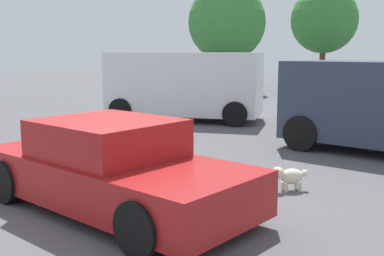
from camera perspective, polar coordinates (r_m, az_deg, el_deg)
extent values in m
plane|color=#515154|center=(7.18, -9.96, -8.85)|extent=(80.00, 80.00, 0.00)
cube|color=maroon|center=(6.74, -9.54, -5.98)|extent=(4.45, 2.28, 0.60)
cube|color=maroon|center=(6.69, -10.21, -1.19)|extent=(1.98, 1.83, 0.52)
cube|color=slate|center=(6.07, -5.17, -2.15)|extent=(0.25, 1.49, 0.44)
cube|color=slate|center=(7.36, -14.36, -0.39)|extent=(0.25, 1.49, 0.44)
cylinder|color=black|center=(6.41, 4.68, -7.97)|extent=(0.66, 0.30, 0.64)
cylinder|color=black|center=(5.23, -6.40, -12.03)|extent=(0.66, 0.30, 0.64)
cylinder|color=black|center=(8.36, -11.41, -4.03)|extent=(0.66, 0.30, 0.64)
cylinder|color=black|center=(7.50, -21.54, -6.05)|extent=(0.66, 0.30, 0.64)
ellipsoid|color=beige|center=(7.74, 12.01, -5.76)|extent=(0.44, 0.44, 0.25)
sphere|color=beige|center=(7.62, 10.39, -5.41)|extent=(0.20, 0.20, 0.20)
sphere|color=beige|center=(7.60, 9.90, -5.49)|extent=(0.09, 0.09, 0.09)
cylinder|color=beige|center=(7.68, 11.38, -7.20)|extent=(0.06, 0.06, 0.13)
cylinder|color=beige|center=(7.80, 10.95, -6.93)|extent=(0.06, 0.06, 0.13)
cylinder|color=beige|center=(7.78, 12.98, -7.03)|extent=(0.06, 0.06, 0.13)
cylinder|color=beige|center=(7.90, 12.53, -6.77)|extent=(0.06, 0.06, 0.13)
sphere|color=beige|center=(7.83, 13.51, -5.36)|extent=(0.11, 0.11, 0.11)
cube|color=white|center=(15.36, -0.87, 5.48)|extent=(5.29, 3.53, 1.98)
cube|color=slate|center=(16.15, -9.16, 7.09)|extent=(0.61, 1.69, 0.79)
cylinder|color=black|center=(15.13, -8.62, 2.17)|extent=(0.80, 0.48, 0.76)
cylinder|color=black|center=(16.94, -5.96, 2.97)|extent=(0.80, 0.48, 0.76)
cylinder|color=black|center=(14.07, 5.26, 1.71)|extent=(0.80, 0.48, 0.76)
cylinder|color=black|center=(16.01, 6.46, 2.60)|extent=(0.80, 0.48, 0.76)
cube|color=slate|center=(11.80, 12.87, 5.61)|extent=(0.20, 1.67, 0.71)
cylinder|color=black|center=(10.85, 13.13, -0.63)|extent=(0.82, 0.32, 0.80)
cylinder|color=black|center=(12.54, 16.87, 0.52)|extent=(0.82, 0.32, 0.80)
cylinder|color=brown|center=(25.87, 4.19, 6.77)|extent=(0.35, 0.35, 2.23)
sphere|color=#387F38|center=(25.90, 4.27, 12.71)|extent=(4.18, 4.18, 4.18)
cylinder|color=brown|center=(31.48, 15.52, 7.27)|extent=(0.37, 0.37, 2.65)
sphere|color=#387F38|center=(31.53, 15.75, 12.54)|extent=(4.20, 4.20, 4.20)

